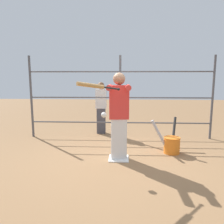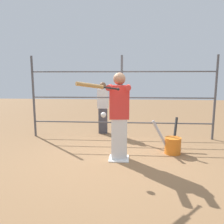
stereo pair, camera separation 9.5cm
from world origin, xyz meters
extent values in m
plane|color=olive|center=(0.00, 0.00, 0.00)|extent=(24.00, 24.00, 0.00)
cube|color=white|center=(0.00, 0.00, 0.01)|extent=(0.40, 0.40, 0.02)
cylinder|color=#4C4C51|center=(-2.44, -1.60, 1.11)|extent=(0.06, 0.06, 2.22)
cylinder|color=#4C4C51|center=(0.00, -1.60, 1.11)|extent=(0.06, 0.06, 2.22)
cylinder|color=#4C4C51|center=(2.44, -1.60, 1.11)|extent=(0.06, 0.06, 2.22)
cylinder|color=#4C4C51|center=(0.00, -1.60, 0.42)|extent=(4.88, 0.04, 0.04)
cylinder|color=#4C4C51|center=(0.00, -1.60, 1.11)|extent=(4.88, 0.04, 0.04)
cylinder|color=#4C4C51|center=(0.00, -1.60, 1.80)|extent=(4.88, 0.04, 0.04)
cube|color=silver|center=(0.00, 0.00, 0.42)|extent=(0.32, 0.22, 0.84)
cube|color=red|center=(0.00, 0.00, 1.17)|extent=(0.40, 0.25, 0.66)
sphere|color=#9E7051|center=(0.00, 0.00, 1.62)|extent=(0.24, 0.24, 0.24)
cylinder|color=red|center=(-0.17, 0.22, 1.47)|extent=(0.10, 0.47, 0.10)
cylinder|color=red|center=(0.17, 0.24, 1.47)|extent=(0.10, 0.47, 0.10)
sphere|color=black|center=(0.00, 0.47, 1.45)|extent=(0.05, 0.05, 0.05)
cylinder|color=black|center=(0.12, 0.56, 1.47)|extent=(0.27, 0.22, 0.07)
cylinder|color=#B27F42|center=(0.44, 0.80, 1.53)|extent=(0.42, 0.35, 0.13)
sphere|color=white|center=(0.25, 0.52, 1.00)|extent=(0.10, 0.10, 0.10)
cylinder|color=orange|center=(-1.16, -0.41, 0.18)|extent=(0.34, 0.34, 0.35)
torus|color=orange|center=(-1.16, -0.41, 0.35)|extent=(0.36, 0.36, 0.01)
cylinder|color=#B2B2B7|center=(-0.90, -0.41, 0.38)|extent=(0.43, 0.06, 0.71)
cylinder|color=black|center=(-1.26, -0.71, 0.37)|extent=(0.23, 0.55, 0.70)
cube|color=#3F3F47|center=(0.56, -2.06, 0.38)|extent=(0.25, 0.15, 0.75)
cube|color=silver|center=(0.56, -2.06, 1.03)|extent=(0.31, 0.17, 0.56)
sphere|color=brown|center=(0.56, -2.06, 1.42)|extent=(0.19, 0.19, 0.19)
camera|label=1|loc=(-0.07, 4.26, 1.66)|focal=35.00mm
camera|label=2|loc=(-0.17, 4.26, 1.66)|focal=35.00mm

